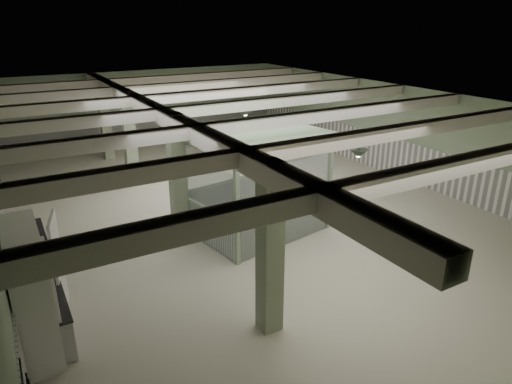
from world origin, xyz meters
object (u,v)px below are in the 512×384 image
filing_cabinet (300,193)px  prep_counter (35,281)px  guard_booth (253,166)px  walkin_cooler (32,287)px

filing_cabinet → prep_counter: bearing=-164.4°
prep_counter → guard_booth: 6.36m
prep_counter → walkin_cooler: walkin_cooler is taller
guard_booth → filing_cabinet: guard_booth is taller
filing_cabinet → guard_booth: bearing=-164.8°
walkin_cooler → prep_counter: bearing=86.8°
prep_counter → filing_cabinet: size_ratio=3.83×
prep_counter → walkin_cooler: 1.65m
walkin_cooler → filing_cabinet: 8.48m
prep_counter → guard_booth: guard_booth is taller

